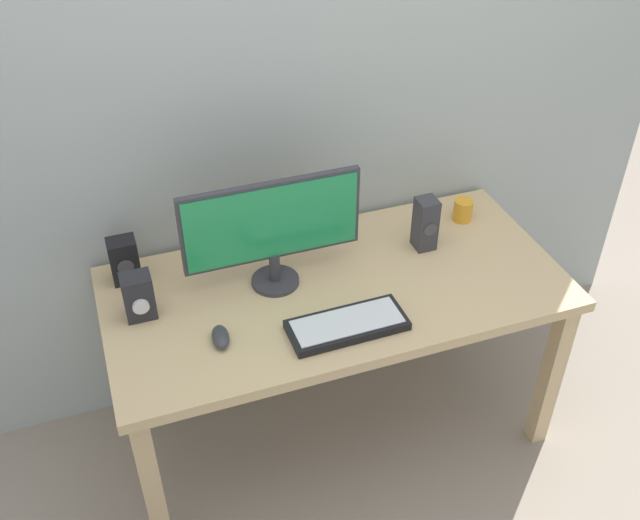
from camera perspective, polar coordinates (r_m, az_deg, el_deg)
name	(u,v)px	position (r m, az deg, el deg)	size (l,w,h in m)	color
ground_plane	(333,424)	(2.97, 1.06, -12.69)	(6.00, 6.00, 0.00)	gray
wall_back	(293,15)	(2.42, -2.11, 18.64)	(3.02, 0.04, 3.00)	#9EA8A3
desk	(335,303)	(2.52, 1.22, -3.42)	(1.55, 0.74, 0.72)	tan
monitor	(272,227)	(2.35, -3.77, 2.59)	(0.59, 0.16, 0.39)	#333338
keyboard_primary	(347,325)	(2.29, 2.14, -5.10)	(0.38, 0.16, 0.03)	black
mouse	(221,337)	(2.26, -7.79, -5.99)	(0.05, 0.10, 0.04)	#333338
speaker_right	(425,224)	(2.61, 8.25, 2.84)	(0.07, 0.08, 0.20)	#333338
speaker_left	(124,260)	(2.52, -15.07, -0.02)	(0.09, 0.08, 0.16)	black
audio_controller	(138,296)	(2.36, -14.02, -2.78)	(0.10, 0.09, 0.16)	#232328
coffee_mug	(463,210)	(2.81, 11.11, 3.86)	(0.07, 0.07, 0.08)	orange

